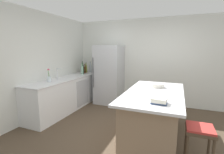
% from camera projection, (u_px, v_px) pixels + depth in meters
% --- Properties ---
extents(ground_plane, '(7.20, 7.20, 0.00)m').
position_uv_depth(ground_plane, '(131.00, 137.00, 3.18)').
color(ground_plane, '#4C3D2D').
extents(wall_rear, '(6.00, 0.10, 2.60)m').
position_uv_depth(wall_rear, '(152.00, 62.00, 5.02)').
color(wall_rear, silver).
rests_on(wall_rear, ground_plane).
extents(wall_left, '(0.10, 6.00, 2.60)m').
position_uv_depth(wall_left, '(31.00, 66.00, 3.87)').
color(wall_left, silver).
rests_on(wall_left, ground_plane).
extents(counter_run_left, '(0.65, 2.64, 0.91)m').
position_uv_depth(counter_run_left, '(67.00, 94.00, 4.60)').
color(counter_run_left, white).
rests_on(counter_run_left, ground_plane).
extents(kitchen_island, '(1.01, 1.98, 0.91)m').
position_uv_depth(kitchen_island, '(153.00, 115.00, 3.10)').
color(kitchen_island, '#8E755B').
rests_on(kitchen_island, ground_plane).
extents(refrigerator, '(0.79, 0.78, 1.80)m').
position_uv_depth(refrigerator, '(109.00, 74.00, 5.15)').
color(refrigerator, '#B7BABF').
rests_on(refrigerator, ground_plane).
extents(bar_stool, '(0.36, 0.36, 0.66)m').
position_uv_depth(bar_stool, '(199.00, 135.00, 2.22)').
color(bar_stool, '#473828').
rests_on(bar_stool, ground_plane).
extents(sink_faucet, '(0.15, 0.05, 0.30)m').
position_uv_depth(sink_faucet, '(58.00, 73.00, 4.26)').
color(sink_faucet, silver).
rests_on(sink_faucet, counter_run_left).
extents(flower_vase, '(0.10, 0.10, 0.32)m').
position_uv_depth(flower_vase, '(49.00, 78.00, 3.95)').
color(flower_vase, silver).
rests_on(flower_vase, counter_run_left).
extents(soda_bottle, '(0.07, 0.07, 0.36)m').
position_uv_depth(soda_bottle, '(90.00, 68.00, 5.57)').
color(soda_bottle, silver).
rests_on(soda_bottle, counter_run_left).
extents(olive_oil_bottle, '(0.06, 0.06, 0.33)m').
position_uv_depth(olive_oil_bottle, '(86.00, 69.00, 5.53)').
color(olive_oil_bottle, olive).
rests_on(olive_oil_bottle, counter_run_left).
extents(syrup_bottle, '(0.06, 0.06, 0.30)m').
position_uv_depth(syrup_bottle, '(85.00, 69.00, 5.45)').
color(syrup_bottle, '#5B3319').
rests_on(syrup_bottle, counter_run_left).
extents(whiskey_bottle, '(0.08, 0.08, 0.32)m').
position_uv_depth(whiskey_bottle, '(83.00, 69.00, 5.36)').
color(whiskey_bottle, brown).
rests_on(whiskey_bottle, counter_run_left).
extents(wine_bottle, '(0.07, 0.07, 0.40)m').
position_uv_depth(wine_bottle, '(83.00, 69.00, 5.24)').
color(wine_bottle, '#19381E').
rests_on(wine_bottle, counter_run_left).
extents(gin_bottle, '(0.08, 0.08, 0.36)m').
position_uv_depth(gin_bottle, '(82.00, 70.00, 5.14)').
color(gin_bottle, '#8CB79E').
rests_on(gin_bottle, counter_run_left).
extents(cookbook_stack, '(0.23, 0.20, 0.08)m').
position_uv_depth(cookbook_stack, '(159.00, 101.00, 2.37)').
color(cookbook_stack, '#334770').
rests_on(cookbook_stack, kitchen_island).
extents(mixing_bowl, '(0.27, 0.27, 0.08)m').
position_uv_depth(mixing_bowl, '(158.00, 85.00, 3.38)').
color(mixing_bowl, silver).
rests_on(mixing_bowl, kitchen_island).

